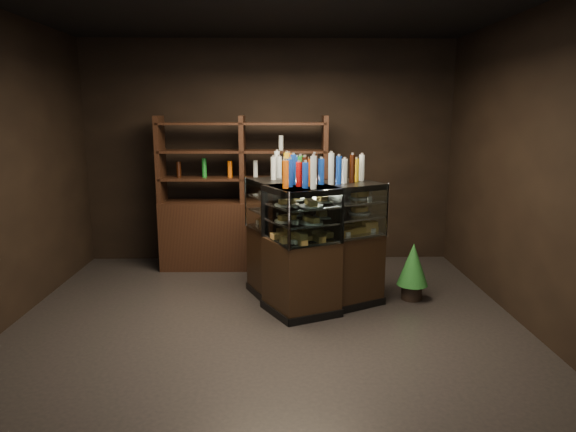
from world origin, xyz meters
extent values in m
plane|color=black|center=(0.00, 0.00, 0.00)|extent=(5.00, 5.00, 0.00)
cube|color=black|center=(0.00, 2.50, 1.50)|extent=(5.00, 0.02, 3.00)
cube|color=black|center=(0.00, -2.50, 1.50)|extent=(5.00, 0.02, 3.00)
cube|color=black|center=(2.50, 0.00, 1.50)|extent=(0.02, 5.00, 3.00)
cube|color=black|center=(0.60, 0.64, 0.39)|extent=(1.32, 1.08, 0.77)
cube|color=black|center=(0.60, 0.64, 0.04)|extent=(1.36, 1.11, 0.08)
cube|color=black|center=(0.60, 0.64, 1.29)|extent=(1.32, 1.08, 0.06)
cube|color=silver|center=(0.60, 0.64, 0.78)|extent=(1.26, 1.01, 0.02)
cube|color=silver|center=(0.60, 0.64, 0.96)|extent=(1.26, 1.01, 0.02)
cube|color=silver|center=(0.60, 0.64, 1.13)|extent=(1.26, 1.01, 0.02)
cube|color=white|center=(0.74, 0.37, 1.04)|extent=(1.04, 0.57, 0.55)
cylinder|color=silver|center=(1.26, 0.66, 1.04)|extent=(0.03, 0.03, 0.57)
cylinder|color=silver|center=(0.22, 0.10, 1.04)|extent=(0.03, 0.03, 0.57)
cube|color=black|center=(0.26, 0.76, 0.39)|extent=(1.01, 1.32, 0.77)
cube|color=black|center=(0.26, 0.76, 0.04)|extent=(1.04, 1.36, 0.08)
cube|color=black|center=(0.26, 0.76, 1.29)|extent=(1.01, 1.32, 0.06)
cube|color=silver|center=(0.26, 0.76, 0.78)|extent=(0.95, 1.26, 0.02)
cube|color=silver|center=(0.26, 0.76, 0.96)|extent=(0.95, 1.26, 0.02)
cube|color=silver|center=(0.26, 0.76, 1.13)|extent=(0.95, 1.26, 0.02)
cube|color=white|center=(-0.03, 0.64, 1.04)|extent=(0.47, 1.09, 0.55)
cylinder|color=silver|center=(0.22, 0.10, 1.04)|extent=(0.03, 0.03, 0.57)
cylinder|color=silver|center=(-0.25, 1.18, 1.04)|extent=(0.03, 0.03, 0.57)
cube|color=gold|center=(0.18, 0.38, 0.82)|extent=(0.20, 0.16, 0.06)
cube|color=gold|center=(0.32, 0.45, 0.82)|extent=(0.20, 0.16, 0.06)
cube|color=gold|center=(0.47, 0.53, 0.82)|extent=(0.20, 0.16, 0.06)
cube|color=gold|center=(0.61, 0.61, 0.82)|extent=(0.20, 0.16, 0.06)
cube|color=gold|center=(0.76, 0.69, 0.82)|extent=(0.20, 0.16, 0.06)
cube|color=gold|center=(0.90, 0.77, 0.82)|extent=(0.20, 0.16, 0.06)
cube|color=gold|center=(1.05, 0.84, 0.82)|extent=(0.20, 0.16, 0.06)
cylinder|color=white|center=(0.20, 0.42, 0.98)|extent=(0.24, 0.24, 0.01)
cube|color=gold|center=(0.20, 0.42, 1.02)|extent=(0.19, 0.15, 0.05)
cylinder|color=white|center=(0.60, 0.64, 0.98)|extent=(0.24, 0.24, 0.01)
cube|color=gold|center=(0.60, 0.64, 1.02)|extent=(0.19, 0.15, 0.05)
cylinder|color=white|center=(0.99, 0.85, 0.98)|extent=(0.24, 0.24, 0.01)
cube|color=gold|center=(0.99, 0.85, 1.02)|extent=(0.19, 0.15, 0.05)
cylinder|color=white|center=(0.20, 0.42, 1.14)|extent=(0.24, 0.24, 0.02)
cube|color=gold|center=(0.20, 0.42, 1.18)|extent=(0.19, 0.15, 0.05)
cylinder|color=white|center=(0.60, 0.64, 1.14)|extent=(0.24, 0.24, 0.02)
cube|color=gold|center=(0.60, 0.64, 1.18)|extent=(0.19, 0.15, 0.05)
cylinder|color=white|center=(0.99, 0.85, 1.14)|extent=(0.24, 0.24, 0.02)
cube|color=gold|center=(0.99, 0.85, 1.18)|extent=(0.19, 0.15, 0.05)
cube|color=gold|center=(0.03, 1.20, 0.82)|extent=(0.15, 0.20, 0.06)
cube|color=gold|center=(0.10, 1.05, 0.82)|extent=(0.15, 0.20, 0.06)
cube|color=gold|center=(0.16, 0.90, 0.82)|extent=(0.15, 0.20, 0.06)
cube|color=gold|center=(0.23, 0.74, 0.82)|extent=(0.15, 0.20, 0.06)
cube|color=gold|center=(0.29, 0.59, 0.82)|extent=(0.15, 0.20, 0.06)
cube|color=gold|center=(0.36, 0.44, 0.82)|extent=(0.15, 0.20, 0.06)
cube|color=gold|center=(0.42, 0.29, 0.82)|extent=(0.15, 0.20, 0.06)
cylinder|color=white|center=(0.08, 1.17, 0.98)|extent=(0.24, 0.24, 0.01)
cube|color=gold|center=(0.08, 1.17, 1.02)|extent=(0.14, 0.19, 0.05)
cylinder|color=white|center=(0.26, 0.76, 0.98)|extent=(0.24, 0.24, 0.01)
cube|color=gold|center=(0.26, 0.76, 1.02)|extent=(0.14, 0.19, 0.05)
cylinder|color=white|center=(0.43, 0.34, 0.98)|extent=(0.24, 0.24, 0.01)
cube|color=gold|center=(0.43, 0.34, 1.02)|extent=(0.14, 0.19, 0.05)
cylinder|color=white|center=(0.08, 1.17, 1.14)|extent=(0.24, 0.24, 0.02)
cube|color=gold|center=(0.08, 1.17, 1.18)|extent=(0.14, 0.19, 0.05)
cylinder|color=white|center=(0.26, 0.76, 1.14)|extent=(0.24, 0.24, 0.02)
cube|color=gold|center=(0.26, 0.76, 1.18)|extent=(0.14, 0.19, 0.05)
cylinder|color=white|center=(0.43, 0.34, 1.14)|extent=(0.24, 0.24, 0.02)
cube|color=gold|center=(0.43, 0.34, 1.18)|extent=(0.14, 0.19, 0.05)
cylinder|color=#B20C0A|center=(0.16, 0.40, 1.46)|extent=(0.06, 0.06, 0.28)
cylinder|color=silver|center=(0.16, 0.40, 1.61)|extent=(0.03, 0.03, 0.02)
cylinder|color=#D8590A|center=(0.24, 0.44, 1.46)|extent=(0.06, 0.06, 0.28)
cylinder|color=silver|center=(0.24, 0.44, 1.61)|extent=(0.03, 0.03, 0.02)
cylinder|color=yellow|center=(0.32, 0.49, 1.46)|extent=(0.06, 0.06, 0.28)
cylinder|color=silver|center=(0.32, 0.49, 1.61)|extent=(0.03, 0.03, 0.02)
cylinder|color=#0F38B2|center=(0.40, 0.53, 1.46)|extent=(0.06, 0.06, 0.28)
cylinder|color=silver|center=(0.40, 0.53, 1.61)|extent=(0.03, 0.03, 0.02)
cylinder|color=black|center=(0.48, 0.57, 1.46)|extent=(0.06, 0.06, 0.28)
cylinder|color=silver|center=(0.48, 0.57, 1.61)|extent=(0.03, 0.03, 0.02)
cylinder|color=#147223|center=(0.56, 0.62, 1.46)|extent=(0.06, 0.06, 0.28)
cylinder|color=silver|center=(0.56, 0.62, 1.61)|extent=(0.03, 0.03, 0.02)
cylinder|color=silver|center=(0.64, 0.66, 1.46)|extent=(0.06, 0.06, 0.28)
cylinder|color=silver|center=(0.64, 0.66, 1.61)|extent=(0.03, 0.03, 0.02)
cylinder|color=#B20C0A|center=(0.72, 0.70, 1.46)|extent=(0.06, 0.06, 0.28)
cylinder|color=silver|center=(0.72, 0.70, 1.61)|extent=(0.03, 0.03, 0.02)
cylinder|color=#D8590A|center=(0.80, 0.74, 1.46)|extent=(0.06, 0.06, 0.28)
cylinder|color=silver|center=(0.80, 0.74, 1.61)|extent=(0.03, 0.03, 0.02)
cylinder|color=yellow|center=(0.88, 0.79, 1.46)|extent=(0.06, 0.06, 0.28)
cylinder|color=silver|center=(0.88, 0.79, 1.61)|extent=(0.03, 0.03, 0.02)
cylinder|color=#0F38B2|center=(0.96, 0.83, 1.46)|extent=(0.06, 0.06, 0.28)
cylinder|color=silver|center=(0.96, 0.83, 1.61)|extent=(0.03, 0.03, 0.02)
cylinder|color=black|center=(1.04, 0.87, 1.46)|extent=(0.06, 0.06, 0.28)
cylinder|color=silver|center=(1.04, 0.87, 1.61)|extent=(0.03, 0.03, 0.02)
cylinder|color=#B20C0A|center=(0.06, 1.21, 1.46)|extent=(0.06, 0.06, 0.28)
cylinder|color=silver|center=(0.06, 1.21, 1.61)|extent=(0.03, 0.03, 0.02)
cylinder|color=#D8590A|center=(0.09, 1.13, 1.46)|extent=(0.06, 0.06, 0.28)
cylinder|color=silver|center=(0.09, 1.13, 1.61)|extent=(0.03, 0.03, 0.02)
cylinder|color=yellow|center=(0.13, 1.05, 1.46)|extent=(0.06, 0.06, 0.28)
cylinder|color=silver|center=(0.13, 1.05, 1.61)|extent=(0.03, 0.03, 0.02)
cylinder|color=#0F38B2|center=(0.17, 0.96, 1.46)|extent=(0.06, 0.06, 0.28)
cylinder|color=silver|center=(0.17, 0.96, 1.61)|extent=(0.03, 0.03, 0.02)
cylinder|color=black|center=(0.20, 0.88, 1.46)|extent=(0.06, 0.06, 0.28)
cylinder|color=silver|center=(0.20, 0.88, 1.61)|extent=(0.03, 0.03, 0.02)
cylinder|color=#147223|center=(0.24, 0.80, 1.46)|extent=(0.06, 0.06, 0.28)
cylinder|color=silver|center=(0.24, 0.80, 1.61)|extent=(0.03, 0.03, 0.02)
cylinder|color=silver|center=(0.27, 0.71, 1.46)|extent=(0.06, 0.06, 0.28)
cylinder|color=silver|center=(0.27, 0.71, 1.61)|extent=(0.03, 0.03, 0.02)
cylinder|color=#B20C0A|center=(0.31, 0.63, 1.46)|extent=(0.06, 0.06, 0.28)
cylinder|color=silver|center=(0.31, 0.63, 1.61)|extent=(0.03, 0.03, 0.02)
cylinder|color=#D8590A|center=(0.34, 0.55, 1.46)|extent=(0.06, 0.06, 0.28)
cylinder|color=silver|center=(0.34, 0.55, 1.61)|extent=(0.03, 0.03, 0.02)
cylinder|color=yellow|center=(0.38, 0.47, 1.46)|extent=(0.06, 0.06, 0.28)
cylinder|color=silver|center=(0.38, 0.47, 1.61)|extent=(0.03, 0.03, 0.02)
cylinder|color=#0F38B2|center=(0.42, 0.38, 1.46)|extent=(0.06, 0.06, 0.28)
cylinder|color=silver|center=(0.42, 0.38, 1.61)|extent=(0.03, 0.03, 0.02)
cylinder|color=black|center=(0.45, 0.30, 1.46)|extent=(0.06, 0.06, 0.28)
cylinder|color=silver|center=(0.45, 0.30, 1.61)|extent=(0.03, 0.03, 0.02)
cylinder|color=black|center=(1.60, 0.81, 0.08)|extent=(0.23, 0.23, 0.17)
cone|color=#19591F|center=(1.60, 0.81, 0.40)|extent=(0.34, 0.34, 0.47)
cone|color=#19591F|center=(1.60, 0.81, 0.56)|extent=(0.26, 0.26, 0.33)
cube|color=black|center=(-0.34, 2.05, 0.45)|extent=(2.18, 0.45, 0.90)
cube|color=black|center=(-1.39, 2.06, 1.45)|extent=(0.07, 0.38, 1.10)
cube|color=black|center=(-0.34, 2.05, 1.45)|extent=(0.07, 0.38, 1.10)
cube|color=black|center=(0.72, 2.04, 1.45)|extent=(0.07, 0.38, 1.10)
cube|color=black|center=(-0.34, 2.05, 1.20)|extent=(2.14, 0.41, 0.03)
cube|color=black|center=(-0.34, 2.05, 1.55)|extent=(2.14, 0.41, 0.03)
cube|color=black|center=(-0.34, 2.05, 1.90)|extent=(2.14, 0.41, 0.03)
cylinder|color=#B20C0A|center=(-1.16, 2.06, 1.32)|extent=(0.06, 0.06, 0.22)
cylinder|color=#D8590A|center=(-0.83, 2.06, 1.32)|extent=(0.06, 0.06, 0.22)
cylinder|color=yellow|center=(-0.50, 2.05, 1.32)|extent=(0.06, 0.06, 0.22)
cylinder|color=#0F38B2|center=(-0.17, 2.05, 1.32)|extent=(0.06, 0.06, 0.22)
cylinder|color=black|center=(0.16, 2.04, 1.32)|extent=(0.06, 0.06, 0.22)
cylinder|color=#147223|center=(0.49, 2.04, 1.32)|extent=(0.06, 0.06, 0.22)
camera|label=1|loc=(0.10, -4.57, 2.04)|focal=32.00mm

